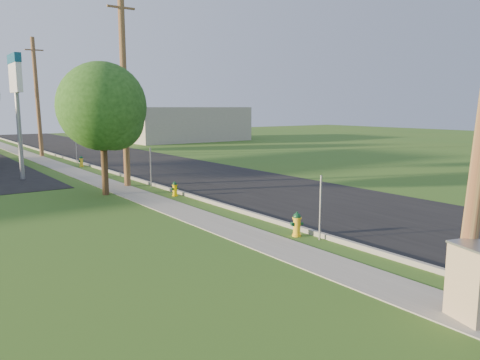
% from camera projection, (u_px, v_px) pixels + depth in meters
% --- Properties ---
extents(ground_plane, '(140.00, 140.00, 0.00)m').
position_uv_depth(ground_plane, '(443.00, 283.00, 10.79)').
color(ground_plane, '#325C1F').
rests_on(ground_plane, ground).
extents(road, '(8.00, 120.00, 0.02)m').
position_uv_depth(road, '(294.00, 196.00, 21.40)').
color(road, black).
rests_on(road, ground).
extents(curb, '(0.15, 120.00, 0.15)m').
position_uv_depth(curb, '(221.00, 205.00, 19.06)').
color(curb, gray).
rests_on(curb, ground).
extents(sidewalk, '(1.50, 120.00, 0.03)m').
position_uv_depth(sidewalk, '(183.00, 212.00, 18.05)').
color(sidewalk, gray).
rests_on(sidewalk, ground).
extents(utility_pole_mid, '(1.40, 0.32, 9.80)m').
position_uv_depth(utility_pole_mid, '(124.00, 88.00, 23.26)').
color(utility_pole_mid, brown).
rests_on(utility_pole_mid, ground).
extents(utility_pole_far, '(1.40, 0.32, 9.50)m').
position_uv_depth(utility_pole_far, '(37.00, 97.00, 37.66)').
color(utility_pole_far, brown).
rests_on(utility_pole_far, ground).
extents(sign_post_near, '(0.05, 0.04, 2.00)m').
position_uv_depth(sign_post_near, '(320.00, 208.00, 14.14)').
color(sign_post_near, gray).
rests_on(sign_post_near, ground).
extents(sign_post_mid, '(0.05, 0.04, 2.00)m').
position_uv_depth(sign_post_mid, '(151.00, 168.00, 23.57)').
color(sign_post_mid, gray).
rests_on(sign_post_mid, ground).
extents(sign_post_far, '(0.05, 0.04, 2.00)m').
position_uv_depth(sign_post_far, '(76.00, 150.00, 33.31)').
color(sign_post_far, gray).
rests_on(sign_post_far, ground).
extents(price_pylon, '(0.34, 2.04, 6.85)m').
position_uv_depth(price_pylon, '(16.00, 81.00, 25.31)').
color(price_pylon, gray).
rests_on(price_pylon, ground).
extents(distant_building, '(14.00, 10.00, 4.00)m').
position_uv_depth(distant_building, '(181.00, 124.00, 56.90)').
color(distant_building, gray).
rests_on(distant_building, ground).
extents(tree_verge, '(3.99, 3.99, 6.05)m').
position_uv_depth(tree_verge, '(105.00, 110.00, 21.04)').
color(tree_verge, '#332317').
rests_on(tree_verge, ground).
extents(hydrant_near, '(0.41, 0.36, 0.78)m').
position_uv_depth(hydrant_near, '(297.00, 224.00, 14.66)').
color(hydrant_near, yellow).
rests_on(hydrant_near, ground).
extents(hydrant_mid, '(0.35, 0.31, 0.68)m').
position_uv_depth(hydrant_mid, '(175.00, 189.00, 21.28)').
color(hydrant_mid, '#F9C902').
rests_on(hydrant_mid, ground).
extents(hydrant_far, '(0.38, 0.34, 0.74)m').
position_uv_depth(hydrant_far, '(81.00, 161.00, 31.74)').
color(hydrant_far, yellow).
rests_on(hydrant_far, ground).
extents(utility_cabinet, '(0.89, 1.03, 1.49)m').
position_uv_depth(utility_cabinet, '(474.00, 283.00, 8.80)').
color(utility_cabinet, tan).
rests_on(utility_cabinet, ground).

